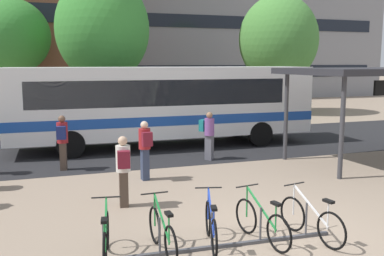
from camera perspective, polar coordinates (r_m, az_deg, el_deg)
name	(u,v)px	position (r m, az deg, el deg)	size (l,w,h in m)	color
ground	(281,234)	(9.08, 11.56, -13.44)	(200.00, 200.00, 0.00)	gray
bus_lane_asphalt	(160,146)	(17.71, -4.24, -2.41)	(80.00, 7.20, 0.01)	#232326
city_bus	(166,103)	(17.53, -3.48, 3.33)	(12.07, 2.76, 3.20)	white
bike_rack	(212,244)	(8.23, 2.60, -14.98)	(4.84, 0.28, 0.70)	#47474C
parked_bicycle_green_0	(106,240)	(7.80, -11.21, -14.17)	(0.52, 1.71, 0.99)	black
parked_bicycle_green_1	(162,233)	(7.93, -3.92, -13.63)	(0.52, 1.72, 0.99)	black
parked_bicycle_blue_2	(211,227)	(8.22, 2.52, -12.78)	(0.62, 1.68, 0.99)	black
parked_bicycle_green_3	(262,223)	(8.49, 9.13, -12.18)	(0.52, 1.71, 0.99)	black
parked_bicycle_white_4	(311,220)	(8.82, 15.35, -11.59)	(0.54, 1.70, 0.99)	black
transit_shelter	(381,74)	(15.99, 23.49, 6.55)	(6.45, 3.98, 3.19)	#38383D
commuter_maroon_pack_0	(145,146)	(12.55, -6.18, -2.39)	(0.36, 0.54, 1.72)	#2D3851
commuter_maroon_pack_1	(123,167)	(10.30, -8.99, -5.03)	(0.37, 0.55, 1.69)	#47382D
commuter_navy_pack_4	(62,139)	(14.21, -16.63, -1.38)	(0.39, 0.56, 1.74)	#47382D
commuter_teal_pack_5	(208,132)	(15.10, 2.17, -0.57)	(0.57, 0.60, 1.69)	#565660
street_tree_0	(278,40)	(29.74, 11.26, 11.30)	(5.19, 5.19, 7.78)	brown
street_tree_1	(103,29)	(22.76, -11.65, 12.58)	(4.67, 4.67, 7.73)	brown
street_tree_2	(10,36)	(25.82, -22.71, 11.02)	(4.20, 4.20, 6.82)	brown
building_right_wing	(234,10)	(45.64, 5.52, 15.13)	(27.90, 10.69, 17.19)	gray
building_centre_block	(122,36)	(46.22, -9.10, 11.83)	(14.65, 10.59, 12.13)	tan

